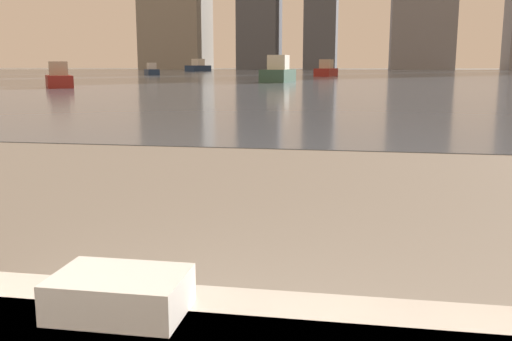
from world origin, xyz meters
name	(u,v)px	position (x,y,z in m)	size (l,w,h in m)	color
towel_stack	(120,294)	(-0.07, 0.98, 0.61)	(0.26, 0.18, 0.08)	white
harbor_water	(353,74)	(0.00, 62.00, 0.01)	(180.00, 110.00, 0.01)	slate
harbor_boat_0	(152,71)	(-19.67, 54.66, 0.43)	(2.48, 3.34, 1.20)	navy
harbor_boat_1	(59,78)	(-13.08, 24.45, 0.42)	(2.54, 3.20, 1.16)	maroon
harbor_boat_2	(278,73)	(-4.21, 33.99, 0.57)	(1.69, 4.28, 1.58)	#335647
harbor_boat_3	(198,67)	(-23.31, 84.75, 0.66)	(3.02, 5.20, 1.85)	navy
harbor_boat_4	(326,70)	(-2.28, 51.04, 0.52)	(1.96, 4.07, 1.46)	maroon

